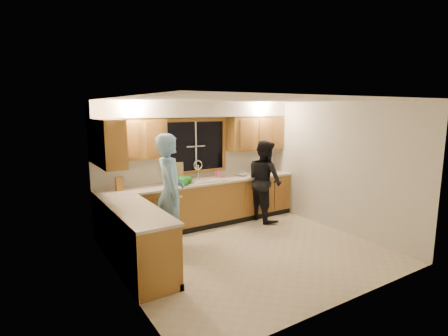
% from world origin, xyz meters
% --- Properties ---
extents(floor, '(4.20, 4.20, 0.00)m').
position_xyz_m(floor, '(0.00, 0.00, 0.00)').
color(floor, beige).
rests_on(floor, ground).
extents(ceiling, '(4.20, 4.20, 0.00)m').
position_xyz_m(ceiling, '(0.00, 0.00, 2.50)').
color(ceiling, white).
extents(wall_back, '(4.20, 0.00, 4.20)m').
position_xyz_m(wall_back, '(0.00, 1.90, 1.25)').
color(wall_back, beige).
rests_on(wall_back, ground).
extents(wall_left, '(0.00, 3.80, 3.80)m').
position_xyz_m(wall_left, '(-2.10, 0.00, 1.25)').
color(wall_left, beige).
rests_on(wall_left, ground).
extents(wall_right, '(0.00, 3.80, 3.80)m').
position_xyz_m(wall_right, '(2.10, 0.00, 1.25)').
color(wall_right, beige).
rests_on(wall_right, ground).
extents(base_cabinets_back, '(4.20, 0.60, 0.88)m').
position_xyz_m(base_cabinets_back, '(0.00, 1.60, 0.44)').
color(base_cabinets_back, '#A2702F').
rests_on(base_cabinets_back, ground).
extents(base_cabinets_left, '(0.60, 1.90, 0.88)m').
position_xyz_m(base_cabinets_left, '(-1.80, 0.35, 0.44)').
color(base_cabinets_left, '#A2702F').
rests_on(base_cabinets_left, ground).
extents(countertop_back, '(4.20, 0.63, 0.04)m').
position_xyz_m(countertop_back, '(0.00, 1.58, 0.90)').
color(countertop_back, beige).
rests_on(countertop_back, base_cabinets_back).
extents(countertop_left, '(0.63, 1.90, 0.04)m').
position_xyz_m(countertop_left, '(-1.79, 0.35, 0.90)').
color(countertop_left, beige).
rests_on(countertop_left, base_cabinets_left).
extents(upper_cabinets_left, '(1.35, 0.33, 0.75)m').
position_xyz_m(upper_cabinets_left, '(-1.43, 1.73, 1.83)').
color(upper_cabinets_left, '#A2702F').
rests_on(upper_cabinets_left, wall_back).
extents(upper_cabinets_right, '(1.35, 0.33, 0.75)m').
position_xyz_m(upper_cabinets_right, '(1.43, 1.73, 1.83)').
color(upper_cabinets_right, '#A2702F').
rests_on(upper_cabinets_right, wall_back).
extents(upper_cabinets_return, '(0.33, 0.90, 0.75)m').
position_xyz_m(upper_cabinets_return, '(-1.94, 1.12, 1.83)').
color(upper_cabinets_return, '#A2702F').
rests_on(upper_cabinets_return, wall_left).
extents(soffit, '(4.20, 0.35, 0.30)m').
position_xyz_m(soffit, '(0.00, 1.72, 2.35)').
color(soffit, white).
rests_on(soffit, wall_back).
extents(window_frame, '(1.44, 0.03, 1.14)m').
position_xyz_m(window_frame, '(0.00, 1.89, 1.60)').
color(window_frame, black).
rests_on(window_frame, wall_back).
extents(sink, '(0.86, 0.52, 0.57)m').
position_xyz_m(sink, '(0.00, 1.60, 0.86)').
color(sink, silver).
rests_on(sink, countertop_back).
extents(dishwasher, '(0.60, 0.56, 0.82)m').
position_xyz_m(dishwasher, '(-0.85, 1.59, 0.41)').
color(dishwasher, white).
rests_on(dishwasher, floor).
extents(stove, '(0.58, 0.75, 0.90)m').
position_xyz_m(stove, '(-1.80, -0.22, 0.45)').
color(stove, white).
rests_on(stove, floor).
extents(man, '(0.67, 0.83, 1.97)m').
position_xyz_m(man, '(-1.08, 0.76, 0.98)').
color(man, '#74ADDC').
rests_on(man, floor).
extents(woman, '(0.71, 0.88, 1.72)m').
position_xyz_m(woman, '(1.27, 1.20, 0.86)').
color(woman, black).
rests_on(woman, floor).
extents(knife_block, '(0.13, 0.11, 0.24)m').
position_xyz_m(knife_block, '(-1.65, 1.65, 1.04)').
color(knife_block, '#98622A').
rests_on(knife_block, countertop_back).
extents(cutting_board, '(0.31, 0.20, 0.39)m').
position_xyz_m(cutting_board, '(-0.48, 1.82, 1.12)').
color(cutting_board, tan).
rests_on(cutting_board, countertop_back).
extents(dish_crate, '(0.37, 0.36, 0.14)m').
position_xyz_m(dish_crate, '(-0.50, 1.51, 0.99)').
color(dish_crate, green).
rests_on(dish_crate, countertop_back).
extents(soap_bottle, '(0.10, 0.10, 0.21)m').
position_xyz_m(soap_bottle, '(0.43, 1.70, 1.02)').
color(soap_bottle, '#DE548C').
rests_on(soap_bottle, countertop_back).
extents(bowl, '(0.26, 0.26, 0.05)m').
position_xyz_m(bowl, '(0.99, 1.62, 0.95)').
color(bowl, silver).
rests_on(bowl, countertop_back).
extents(can_left, '(0.08, 0.08, 0.11)m').
position_xyz_m(can_left, '(-0.37, 1.38, 0.98)').
color(can_left, beige).
rests_on(can_left, countertop_back).
extents(can_right, '(0.09, 0.09, 0.13)m').
position_xyz_m(can_right, '(-0.28, 1.50, 0.98)').
color(can_right, beige).
rests_on(can_right, countertop_back).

